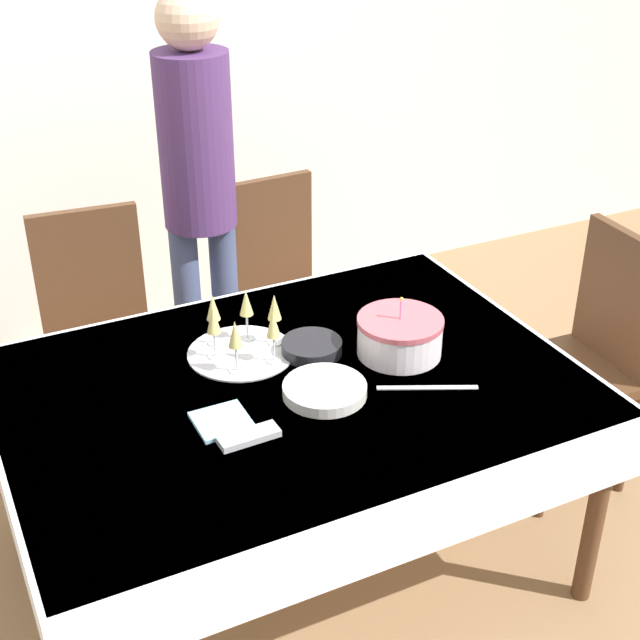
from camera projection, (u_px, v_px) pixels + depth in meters
The scene contains 14 objects.
ground_plane at pixel (294, 563), 3.02m from camera, with size 12.00×12.00×0.00m, color #93704C.
wall_back at pixel (104, 45), 3.87m from camera, with size 8.00×0.05×2.70m.
dining_table at pixel (291, 409), 2.71m from camera, with size 1.70×1.23×0.73m.
dining_chair_far_left at pixel (99, 328), 3.34m from camera, with size 0.46×0.46×0.97m.
dining_chair_far_right at pixel (280, 288), 3.63m from camera, with size 0.44×0.44×0.97m.
dining_chair_right_end at pixel (588, 350), 3.20m from camera, with size 0.44×0.44×0.97m.
birthday_cake at pixel (399, 336), 2.77m from camera, with size 0.27×0.27×0.20m.
champagne_tray at pixel (242, 332), 2.76m from camera, with size 0.34×0.34×0.18m.
plate_stack_main at pixel (325, 390), 2.59m from camera, with size 0.25×0.25×0.03m.
plate_stack_dessert at pixel (312, 347), 2.79m from camera, with size 0.19×0.19×0.04m.
cake_knife at pixel (427, 388), 2.63m from camera, with size 0.28×0.15×0.00m.
fork_pile at pixel (249, 437), 2.41m from camera, with size 0.17×0.07×0.02m.
napkin_pile at pixel (222, 421), 2.47m from camera, with size 0.15×0.15×0.01m.
person_standing at pixel (198, 172), 3.36m from camera, with size 0.28×0.28×1.71m.
Camera 1 is at (-0.90, -2.04, 2.19)m, focal length 50.00 mm.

